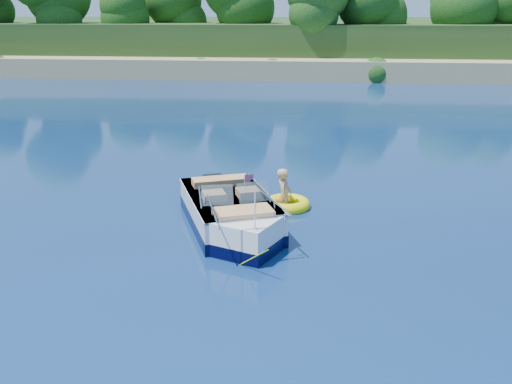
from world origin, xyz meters
TOP-DOWN VIEW (x-y plane):
  - ground at (0.00, 0.00)m, footprint 160.00×160.00m
  - shoreline at (0.00, 63.77)m, footprint 170.00×59.00m
  - treeline at (0.04, 41.01)m, footprint 150.00×7.12m
  - motorboat at (1.53, 3.81)m, footprint 3.13×5.06m
  - tow_tube at (2.75, 5.62)m, footprint 1.59×1.59m
  - boy at (2.67, 5.71)m, footprint 0.42×0.88m

SIDE VIEW (x-z plane):
  - ground at x=0.00m, z-range 0.00..0.00m
  - boy at x=2.67m, z-range -0.85..0.85m
  - tow_tube at x=2.75m, z-range -0.08..0.25m
  - motorboat at x=1.53m, z-range -0.55..1.24m
  - shoreline at x=0.00m, z-range -2.02..3.98m
  - treeline at x=0.04m, z-range 1.45..9.64m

